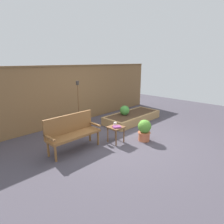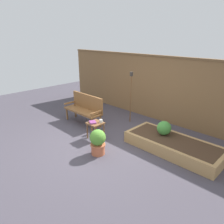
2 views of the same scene
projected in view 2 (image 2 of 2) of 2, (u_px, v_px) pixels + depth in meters
name	position (u px, v px, depth m)	size (l,w,h in m)	color
ground_plane	(100.00, 143.00, 5.76)	(14.00, 14.00, 0.00)	#47424C
fence_back	(156.00, 88.00, 7.13)	(8.40, 0.14, 2.16)	brown
garden_bench	(85.00, 107.00, 6.95)	(1.44, 0.48, 0.94)	brown
side_table	(95.00, 125.00, 5.90)	(0.40, 0.40, 0.48)	brown
cup_on_table	(101.00, 121.00, 5.88)	(0.13, 0.09, 0.08)	silver
book_on_table	(93.00, 122.00, 5.84)	(0.22, 0.17, 0.04)	#7F3875
potted_boxwood	(98.00, 141.00, 5.13)	(0.39, 0.39, 0.64)	#C66642
raised_planter_bed	(173.00, 145.00, 5.33)	(2.40, 1.00, 0.30)	#AD8451
shrub_near_bench	(164.00, 128.00, 5.52)	(0.37, 0.37, 0.37)	brown
tiki_torch	(131.00, 88.00, 6.80)	(0.10, 0.10, 1.67)	brown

